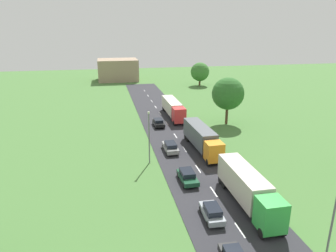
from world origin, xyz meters
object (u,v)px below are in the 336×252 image
at_px(car_fifth, 158,123).
at_px(car_fourth, 170,147).
at_px(car_second, 212,212).
at_px(lamppost_lead, 336,202).
at_px(truck_lead, 248,187).
at_px(lamppost_second, 149,135).
at_px(car_third, 188,176).
at_px(tree_maple, 200,72).
at_px(tree_birch, 228,94).
at_px(truck_third, 173,108).
at_px(truck_second, 202,137).
at_px(distant_building, 118,70).

bearing_deg(car_fifth, car_fourth, -91.84).
relative_size(car_second, lamppost_lead, 0.43).
relative_size(truck_lead, lamppost_second, 1.55).
bearing_deg(car_third, tree_maple, 71.45).
bearing_deg(tree_birch, tree_maple, 79.83).
height_order(truck_lead, car_third, truck_lead).
distance_m(truck_third, tree_maple, 40.31).
bearing_deg(lamppost_lead, truck_lead, 111.95).
bearing_deg(car_fifth, truck_second, -71.40).
xyz_separation_m(tree_maple, distant_building, (-26.69, 17.08, -0.76)).
height_order(lamppost_second, distant_building, distant_building).
bearing_deg(truck_lead, car_fourth, 106.73).
xyz_separation_m(car_fifth, distant_building, (-4.96, 59.50, 3.07)).
distance_m(car_fourth, lamppost_second, 6.19).
height_order(car_fourth, car_fifth, car_fourth).
distance_m(car_second, car_third, 8.21).
relative_size(car_fourth, distant_building, 0.32).
distance_m(car_fourth, tree_birch, 19.78).
relative_size(truck_third, tree_maple, 1.77).
bearing_deg(car_fourth, car_fifth, 88.16).
height_order(car_second, tree_birch, tree_birch).
relative_size(truck_lead, truck_third, 0.87).
xyz_separation_m(truck_second, lamppost_second, (-8.83, -3.15, 2.17)).
distance_m(lamppost_lead, tree_maple, 82.07).
bearing_deg(car_third, car_second, -87.55).
distance_m(car_second, tree_maple, 77.32).
bearing_deg(tree_birch, car_third, -122.42).
distance_m(car_second, distant_building, 91.37).
distance_m(truck_third, car_third, 30.03).
bearing_deg(tree_birch, lamppost_second, -138.96).
xyz_separation_m(truck_third, car_fifth, (-4.33, -6.15, -1.27)).
relative_size(lamppost_second, tree_maple, 1.00).
height_order(truck_third, tree_maple, tree_maple).
bearing_deg(truck_lead, distant_building, 96.08).
bearing_deg(car_second, tree_maple, 73.63).
bearing_deg(car_fourth, tree_maple, 68.32).
bearing_deg(car_third, tree_birch, 57.58).
height_order(lamppost_lead, lamppost_second, lamppost_lead).
bearing_deg(truck_lead, lamppost_lead, -68.05).
height_order(car_fifth, tree_maple, tree_maple).
relative_size(truck_second, car_fifth, 3.02).
relative_size(car_third, lamppost_lead, 0.46).
height_order(truck_third, car_second, truck_third).
bearing_deg(car_fourth, car_second, -88.76).
xyz_separation_m(car_fifth, tree_birch, (13.97, -0.88, 5.42)).
bearing_deg(car_third, truck_second, 63.38).
distance_m(truck_third, distant_building, 54.18).
xyz_separation_m(car_fourth, lamppost_second, (-3.82, -3.40, 3.49)).
bearing_deg(car_second, truck_second, 75.72).
bearing_deg(car_fourth, distant_building, 93.56).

